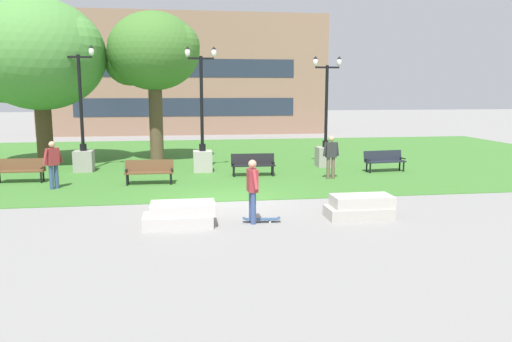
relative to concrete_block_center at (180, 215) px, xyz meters
The scene contains 18 objects.
ground_plane 3.16m from the concrete_block_center, 59.91° to the left, with size 140.00×140.00×0.00m, color gray.
grass_lawn 12.82m from the concrete_block_center, 82.93° to the left, with size 40.00×20.00×0.02m, color #3D752D.
concrete_block_center is the anchor object (origin of this frame).
concrete_block_left 4.94m from the concrete_block_center, ahead, with size 1.81×0.90×0.64m.
person_skateboarder 2.02m from the concrete_block_center, ahead, with size 0.27×1.26×1.71m.
skateboard 2.17m from the concrete_block_center, ahead, with size 1.03×0.31×0.14m.
park_bench_near_left 9.39m from the concrete_block_center, 130.10° to the left, with size 1.81×0.55×0.90m.
park_bench_near_right 7.93m from the concrete_block_center, 68.03° to the left, with size 1.82×0.60×0.90m.
park_bench_far_left 11.58m from the concrete_block_center, 40.88° to the left, with size 1.85×0.74×0.90m.
park_bench_far_right 6.21m from the concrete_block_center, 100.70° to the left, with size 1.81×0.56×0.90m.
lamp_post_left 8.82m from the concrete_block_center, 83.75° to the left, with size 1.32×0.80×5.31m.
lamp_post_center 11.51m from the concrete_block_center, 54.71° to the left, with size 1.32×0.80×5.00m.
lamp_post_right 10.45m from the concrete_block_center, 113.47° to the left, with size 1.32×0.80×5.37m.
tree_far_right 14.36m from the concrete_block_center, 118.17° to the left, with size 6.29×5.99×7.66m.
tree_near_right 13.23m from the concrete_block_center, 95.60° to the left, with size 4.59×4.38×7.21m.
person_bystander_near_lawn 8.57m from the concrete_block_center, 46.13° to the left, with size 0.69×0.25×1.71m.
person_bystander_far_lawn 7.23m from the concrete_block_center, 128.40° to the left, with size 0.59×0.75×1.71m.
building_facade_distant 27.58m from the concrete_block_center, 88.93° to the left, with size 22.67×1.03×9.50m.
Camera 1 is at (-1.49, -15.49, 3.52)m, focal length 35.00 mm.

